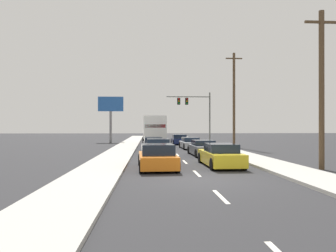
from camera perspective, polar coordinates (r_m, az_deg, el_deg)
name	(u,v)px	position (r m, az deg, el deg)	size (l,w,h in m)	color
ground_plane	(168,145)	(38.34, -0.07, -3.49)	(140.00, 140.00, 0.00)	#2B2B2D
sidewalk_right	(215,147)	(34.02, 8.54, -3.80)	(2.47, 80.00, 0.14)	#B2AFA8
sidewalk_left	(125,148)	(33.37, -7.79, -3.87)	(2.47, 80.00, 0.14)	#B2AFA8
lane_markings	(169,147)	(35.18, 0.25, -3.79)	(0.14, 62.00, 0.01)	silver
box_truck	(154,129)	(37.00, -2.59, -0.54)	(2.79, 7.59, 3.44)	white
car_black	(153,144)	(29.39, -2.77, -3.34)	(2.03, 4.59, 1.30)	black
car_white	(158,149)	(23.39, -1.86, -4.11)	(1.97, 4.62, 1.36)	white
car_orange	(157,157)	(17.01, -1.96, -5.70)	(2.17, 4.43, 1.33)	orange
car_navy	(179,140)	(40.45, 2.07, -2.51)	(2.00, 4.27, 1.25)	#141E4C
car_silver	(190,143)	(32.33, 4.03, -3.14)	(1.95, 4.39, 1.17)	#B7BABF
car_gray	(203,148)	(24.82, 6.35, -4.04)	(1.99, 4.59, 1.20)	slate
car_yellow	(220,156)	(18.27, 9.45, -5.33)	(1.95, 4.60, 1.30)	yellow
traffic_signal_mast	(192,106)	(45.06, 4.41, 3.64)	(6.32, 0.69, 7.14)	#595B56
utility_pole_near	(322,87)	(18.55, 25.99, 6.27)	(1.80, 0.28, 8.36)	brown
utility_pole_mid	(234,99)	(35.14, 11.83, 4.82)	(1.80, 0.28, 10.28)	brown
roadside_billboard	(111,110)	(47.22, -10.32, 2.85)	(3.70, 0.36, 6.67)	slate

